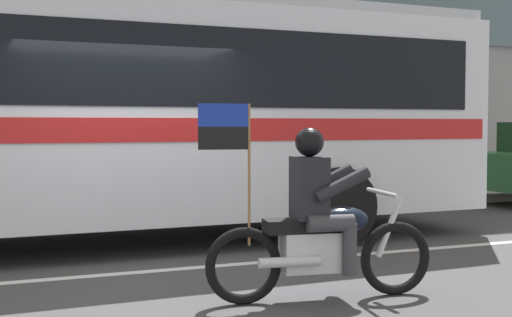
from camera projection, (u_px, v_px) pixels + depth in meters
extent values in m
plane|color=#3D3D3F|center=(131.00, 262.00, 7.78)|extent=(60.00, 60.00, 0.00)
cube|color=#B7B2A8|center=(79.00, 206.00, 12.52)|extent=(28.00, 3.80, 0.15)
cube|color=silver|center=(142.00, 272.00, 7.23)|extent=(26.60, 0.14, 0.01)
cube|color=silver|center=(94.00, 114.00, 8.72)|extent=(10.80, 2.81, 2.70)
cube|color=black|center=(93.00, 72.00, 8.69)|extent=(9.94, 2.83, 0.96)
cube|color=red|center=(94.00, 129.00, 8.73)|extent=(10.59, 2.83, 0.28)
cube|color=#ADB1BA|center=(92.00, 5.00, 8.65)|extent=(10.58, 2.67, 0.16)
cylinder|color=black|center=(337.00, 206.00, 8.77)|extent=(1.04, 0.30, 1.04)
torus|color=black|center=(395.00, 258.00, 6.25)|extent=(0.70, 0.19, 0.69)
torus|color=black|center=(244.00, 266.00, 5.91)|extent=(0.70, 0.19, 0.69)
cube|color=silver|center=(316.00, 251.00, 6.07)|extent=(0.67, 0.37, 0.36)
ellipsoid|color=black|center=(343.00, 220.00, 6.11)|extent=(0.51, 0.34, 0.24)
cube|color=black|center=(295.00, 226.00, 6.01)|extent=(0.59, 0.34, 0.12)
cylinder|color=silver|center=(390.00, 227.00, 6.22)|extent=(0.28, 0.09, 0.58)
cylinder|color=silver|center=(382.00, 193.00, 6.19)|extent=(0.13, 0.64, 0.04)
cylinder|color=silver|center=(289.00, 262.00, 5.84)|extent=(0.56, 0.17, 0.09)
cube|color=black|center=(309.00, 188.00, 6.02)|extent=(0.33, 0.40, 0.56)
sphere|color=black|center=(309.00, 142.00, 6.00)|extent=(0.26, 0.26, 0.26)
cylinder|color=#38383D|center=(317.00, 218.00, 6.24)|extent=(0.44, 0.21, 0.15)
cylinder|color=#38383D|center=(336.00, 242.00, 6.30)|extent=(0.13, 0.13, 0.46)
cylinder|color=#38383D|center=(331.00, 223.00, 5.89)|extent=(0.44, 0.21, 0.15)
cylinder|color=#38383D|center=(350.00, 249.00, 5.95)|extent=(0.13, 0.13, 0.46)
cylinder|color=black|center=(327.00, 181.00, 6.27)|extent=(0.53, 0.18, 0.32)
cylinder|color=black|center=(342.00, 185.00, 5.88)|extent=(0.53, 0.18, 0.32)
cylinder|color=olive|center=(249.00, 175.00, 5.89)|extent=(0.02, 0.02, 1.25)
cube|color=#1933A5|center=(223.00, 115.00, 5.81)|extent=(0.44, 0.08, 0.20)
cube|color=black|center=(223.00, 138.00, 5.82)|extent=(0.44, 0.08, 0.20)
cylinder|color=#4C8C3F|center=(248.00, 188.00, 12.24)|extent=(0.22, 0.22, 0.58)
sphere|color=#4C8C3F|center=(248.00, 168.00, 12.22)|extent=(0.20, 0.20, 0.20)
cylinder|color=#4C8C3F|center=(251.00, 187.00, 12.11)|extent=(0.09, 0.10, 0.09)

